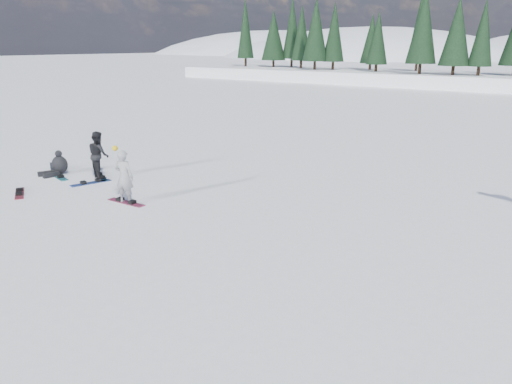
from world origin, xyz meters
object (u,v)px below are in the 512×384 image
seated_rider (58,165)px  snowboard_loose_a (91,183)px  gear_bag (55,167)px  snowboard_loose_c (58,177)px  snowboard_loose_b (20,193)px  snowboarder_man (99,155)px  snowboarder_woman (124,177)px

seated_rider → snowboard_loose_a: (2.20, -0.09, -0.35)m
seated_rider → gear_bag: (-0.70, 0.26, -0.22)m
snowboard_loose_c → gear_bag: bearing=166.5°
snowboard_loose_b → snowboard_loose_c: bearing=145.2°
snowboarder_man → snowboarder_woman: bearing=175.0°
snowboarder_man → snowboard_loose_a: size_ratio=1.21×
snowboarder_man → snowboard_loose_c: 1.91m
snowboarder_man → snowboard_loose_c: bearing=53.4°
snowboarder_woman → snowboard_loose_a: bearing=-31.5°
snowboarder_woman → seated_rider: size_ratio=1.59×
snowboarder_woman → seated_rider: 5.26m
seated_rider → gear_bag: size_ratio=2.68×
snowboarder_man → gear_bag: size_ratio=4.03×
snowboarder_woman → snowboard_loose_c: size_ratio=1.27×
snowboarder_man → snowboard_loose_c: snowboarder_man is taller
gear_bag → snowboard_loose_b: 3.38m
snowboard_loose_a → seated_rider: bearing=102.2°
snowboarder_woman → snowboard_loose_b: 4.19m
snowboarder_man → gear_bag: snowboarder_man is taller
snowboarder_man → snowboard_loose_a: 1.25m
snowboarder_woman → snowboarder_man: 3.72m
seated_rider → snowboard_loose_a: seated_rider is taller
gear_bag → snowboard_loose_a: (2.90, -0.35, -0.14)m
snowboard_loose_a → snowboard_loose_b: (-0.83, -2.32, 0.00)m
gear_bag → snowboard_loose_c: gear_bag is taller
snowboard_loose_c → snowboarder_man: bearing=47.9°
snowboarder_man → gear_bag: (-2.47, -0.41, -0.76)m
snowboarder_man → seated_rider: (-1.77, -0.67, -0.54)m
snowboarder_man → seated_rider: size_ratio=1.51×
snowboarder_man → snowboard_loose_c: (-1.40, -0.95, -0.89)m
seated_rider → snowboard_loose_c: size_ratio=0.80×
seated_rider → snowboard_loose_c: bearing=-23.2°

